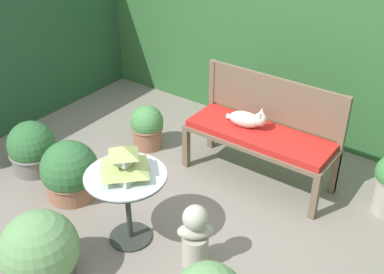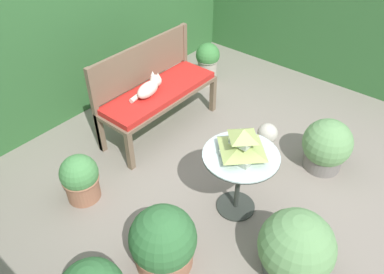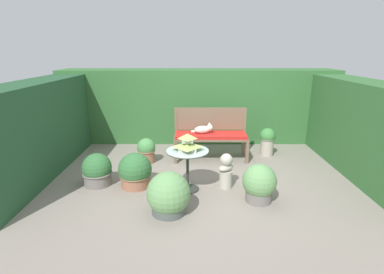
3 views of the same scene
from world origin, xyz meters
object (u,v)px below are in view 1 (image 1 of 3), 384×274
garden_bench (259,138)px  cat (248,119)px  garden_bust (195,236)px  potted_plant_patio_mid (147,127)px  potted_plant_bench_left (40,252)px  potted_plant_hedge_corner (70,173)px  patio_table (127,189)px  potted_plant_path_edge (32,149)px  pagoda_birdhouse (124,163)px

garden_bench → cat: size_ratio=3.33×
garden_bust → garden_bench: bearing=57.5°
garden_bench → cat: (-0.14, 0.01, 0.16)m
cat → garden_bust: cat is taller
cat → potted_plant_patio_mid: bearing=-179.6°
garden_bench → potted_plant_bench_left: size_ratio=2.46×
garden_bust → potted_plant_hedge_corner: size_ratio=1.01×
patio_table → potted_plant_patio_mid: size_ratio=1.35×
potted_plant_hedge_corner → potted_plant_bench_left: bearing=-54.1°
potted_plant_path_edge → potted_plant_patio_mid: (0.65, 1.00, 0.00)m
pagoda_birdhouse → potted_plant_path_edge: pagoda_birdhouse is taller
potted_plant_hedge_corner → garden_bench: bearing=44.2°
pagoda_birdhouse → garden_bust: pagoda_birdhouse is taller
patio_table → potted_plant_patio_mid: patio_table is taller
garden_bench → potted_plant_bench_left: (-0.68, -2.06, -0.21)m
cat → potted_plant_patio_mid: size_ratio=0.89×
garden_bench → pagoda_birdhouse: pagoda_birdhouse is taller
potted_plant_path_edge → potted_plant_bench_left: size_ratio=0.90×
garden_bench → cat: 0.21m
cat → potted_plant_hedge_corner: 1.73m
cat → pagoda_birdhouse: pagoda_birdhouse is taller
potted_plant_hedge_corner → potted_plant_path_edge: bearing=173.8°
potted_plant_patio_mid → potted_plant_bench_left: 1.98m
garden_bust → potted_plant_bench_left: bearing=-177.3°
garden_bench → potted_plant_bench_left: potted_plant_bench_left is taller
patio_table → garden_bust: patio_table is taller
garden_bust → pagoda_birdhouse: bearing=147.9°
garden_bench → patio_table: 1.43m
pagoda_birdhouse → potted_plant_patio_mid: pagoda_birdhouse is taller
pagoda_birdhouse → potted_plant_path_edge: (-1.47, 0.19, -0.53)m
patio_table → potted_plant_patio_mid: 1.47m
garden_bench → patio_table: bearing=-107.8°
cat → garden_bust: 1.37m
garden_bench → potted_plant_path_edge: (-1.91, -1.17, -0.23)m
garden_bust → patio_table: bearing=147.9°
patio_table → pagoda_birdhouse: bearing=63.4°
cat → patio_table: 1.41m
pagoda_birdhouse → potted_plant_hedge_corner: size_ratio=0.64×
cat → pagoda_birdhouse: bearing=-111.0°
garden_bench → potted_plant_patio_mid: size_ratio=2.98×
cat → potted_plant_bench_left: cat is taller
pagoda_birdhouse → patio_table: bearing=-116.6°
cat → potted_plant_path_edge: bearing=-155.0°
cat → potted_plant_hedge_corner: size_ratio=0.77×
potted_plant_hedge_corner → garden_bust: bearing=-1.5°
potted_plant_path_edge → potted_plant_hedge_corner: size_ratio=0.94×
patio_table → potted_plant_bench_left: bearing=-109.2°
garden_bench → potted_plant_path_edge: bearing=-148.4°
potted_plant_patio_mid → potted_plant_hedge_corner: (-0.02, -1.07, 0.01)m
potted_plant_bench_left → garden_bench: bearing=71.7°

